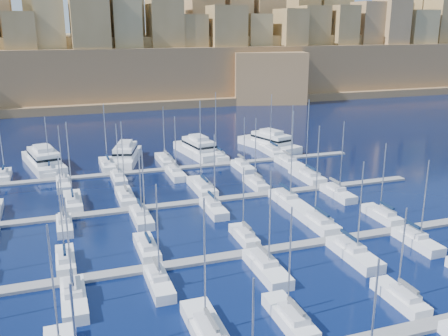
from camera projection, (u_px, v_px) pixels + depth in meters
name	position (u px, v px, depth m)	size (l,w,h in m)	color
ground	(223.00, 222.00, 79.20)	(600.00, 600.00, 0.00)	black
pontoon_mid_near	(251.00, 253.00, 68.24)	(84.00, 2.00, 0.40)	slate
pontoon_mid_far	(204.00, 201.00, 88.22)	(84.00, 2.00, 0.40)	slate
pontoon_far	(175.00, 168.00, 108.21)	(84.00, 2.00, 0.40)	slate
sailboat_2	(207.00, 330.00, 49.97)	(3.04, 10.14, 14.89)	white
sailboat_3	(290.00, 318.00, 52.16)	(2.64, 8.80, 13.19)	white
sailboat_4	(400.00, 297.00, 56.05)	(2.39, 7.95, 11.57)	white
sailboat_13	(65.00, 260.00, 64.90)	(2.36, 7.87, 11.62)	white
sailboat_14	(147.00, 248.00, 68.51)	(2.52, 8.40, 14.73)	white
sailboat_15	(244.00, 236.00, 72.47)	(2.19, 7.29, 11.23)	white
sailboat_16	(317.00, 221.00, 77.76)	(3.07, 10.25, 16.07)	white
sailboat_17	(382.00, 215.00, 80.39)	(2.45, 8.17, 12.76)	white
sailboat_19	(74.00, 299.00, 55.76)	(2.72, 9.05, 13.22)	white
sailboat_20	(159.00, 282.00, 59.28)	(2.42, 8.06, 13.48)	white
sailboat_21	(267.00, 268.00, 62.77)	(2.93, 9.78, 13.95)	white
sailboat_22	(354.00, 254.00, 66.72)	(2.97, 9.89, 13.98)	white
sailboat_23	(417.00, 241.00, 70.75)	(2.55, 8.51, 13.02)	white
sailboat_25	(73.00, 202.00, 86.35)	(2.92, 9.73, 14.95)	white
sailboat_26	(126.00, 197.00, 88.89)	(2.72, 9.05, 14.48)	white
sailboat_27	(202.00, 187.00, 94.15)	(3.20, 10.66, 17.32)	white
sailboat_28	(256.00, 183.00, 96.31)	(2.43, 8.09, 13.78)	white
sailboat_29	(307.00, 176.00, 101.17)	(3.21, 10.69, 16.45)	white
sailboat_31	(64.00, 225.00, 76.29)	(2.30, 7.67, 12.10)	white
sailboat_32	(141.00, 217.00, 79.45)	(2.65, 8.84, 12.35)	white
sailboat_33	(214.00, 208.00, 83.35)	(2.60, 8.66, 13.69)	white
sailboat_34	(288.00, 201.00, 86.78)	(3.12, 10.39, 16.94)	white
sailboat_35	(338.00, 193.00, 90.75)	(2.64, 8.81, 14.37)	white
sailboat_36	(5.00, 175.00, 101.59)	(2.33, 7.78, 12.27)	white
sailboat_37	(50.00, 171.00, 104.50)	(2.44, 8.13, 12.45)	white
sailboat_38	(108.00, 165.00, 109.03)	(2.96, 9.87, 14.43)	white
sailboat_39	(165.00, 160.00, 112.97)	(2.89, 9.64, 13.12)	white
sailboat_40	(217.00, 155.00, 116.96)	(2.97, 9.90, 15.77)	white
sailboat_41	(271.00, 151.00, 121.33)	(2.96, 9.85, 14.65)	white
sailboat_43	(63.00, 184.00, 96.10)	(2.53, 8.43, 12.53)	white
sailboat_44	(119.00, 178.00, 99.51)	(2.47, 8.24, 12.18)	white
sailboat_45	(176.00, 173.00, 102.85)	(2.67, 8.91, 13.00)	white
sailboat_46	(243.00, 167.00, 107.63)	(2.62, 8.73, 11.96)	white
sailboat_47	(289.00, 163.00, 110.38)	(3.04, 10.14, 14.03)	white
motor_yacht_a	(44.00, 160.00, 109.14)	(9.70, 20.09, 5.25)	white
motor_yacht_b	(126.00, 155.00, 113.41)	(9.54, 17.02, 5.25)	white
motor_yacht_c	(198.00, 148.00, 119.35)	(7.80, 18.15, 5.25)	white
motor_yacht_d	(270.00, 142.00, 125.78)	(10.77, 19.39, 5.25)	white
fortified_city	(106.00, 62.00, 216.08)	(460.00, 108.95, 59.52)	brown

